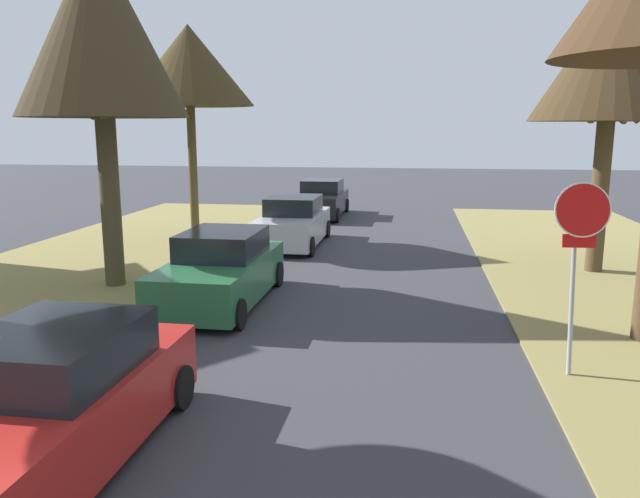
% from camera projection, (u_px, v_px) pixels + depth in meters
% --- Properties ---
extents(stop_sign_far, '(0.81, 0.46, 2.96)m').
position_uv_depth(stop_sign_far, '(579.00, 238.00, 9.05)').
color(stop_sign_far, '#9EA0A5').
rests_on(stop_sign_far, grass_verge_right).
extents(street_tree_right_far, '(3.88, 3.88, 7.06)m').
position_uv_depth(street_tree_right_far, '(612.00, 58.00, 15.27)').
color(street_tree_right_far, '#4D3E25').
rests_on(street_tree_right_far, grass_verge_right).
extents(street_tree_left_mid_b, '(3.84, 3.84, 7.93)m').
position_uv_depth(street_tree_left_mid_b, '(99.00, 29.00, 13.75)').
color(street_tree_left_mid_b, '#49402B').
rests_on(street_tree_left_mid_b, grass_verge_left).
extents(street_tree_left_far, '(4.12, 4.12, 6.94)m').
position_uv_depth(street_tree_left_far, '(189.00, 66.00, 19.63)').
color(street_tree_left_far, '#4B4024').
rests_on(street_tree_left_far, grass_verge_left).
extents(parked_sedan_red, '(1.99, 4.42, 1.57)m').
position_uv_depth(parked_sedan_red, '(50.00, 405.00, 6.87)').
color(parked_sedan_red, red).
rests_on(parked_sedan_red, ground).
extents(parked_sedan_green, '(1.99, 4.42, 1.57)m').
position_uv_depth(parked_sedan_green, '(221.00, 271.00, 13.35)').
color(parked_sedan_green, '#28663D').
rests_on(parked_sedan_green, ground).
extents(parked_sedan_silver, '(1.99, 4.42, 1.57)m').
position_uv_depth(parked_sedan_silver, '(293.00, 223.00, 19.98)').
color(parked_sedan_silver, '#BCBCC1').
rests_on(parked_sedan_silver, ground).
extents(parked_sedan_black, '(1.99, 4.42, 1.57)m').
position_uv_depth(parked_sedan_black, '(322.00, 200.00, 26.48)').
color(parked_sedan_black, black).
rests_on(parked_sedan_black, ground).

